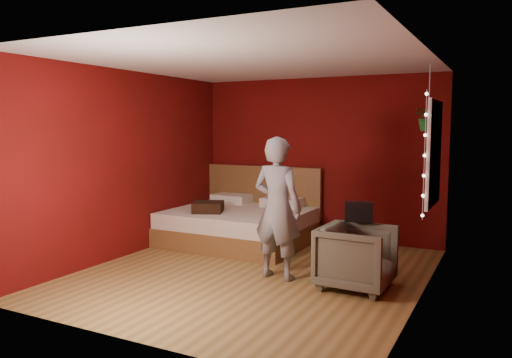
{
  "coord_description": "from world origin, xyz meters",
  "views": [
    {
      "loc": [
        2.8,
        -5.39,
        1.82
      ],
      "look_at": [
        -0.18,
        0.4,
        1.13
      ],
      "focal_mm": 35.0,
      "sensor_mm": 36.0,
      "label": 1
    }
  ],
  "objects": [
    {
      "name": "floor",
      "position": [
        0.0,
        0.0,
        0.0
      ],
      "size": [
        4.5,
        4.5,
        0.0
      ],
      "primitive_type": "plane",
      "color": "olive",
      "rests_on": "ground"
    },
    {
      "name": "room_walls",
      "position": [
        0.0,
        0.0,
        1.68
      ],
      "size": [
        4.04,
        4.54,
        2.62
      ],
      "color": "#610A0B",
      "rests_on": "ground"
    },
    {
      "name": "window",
      "position": [
        1.97,
        0.9,
        1.5
      ],
      "size": [
        0.05,
        0.97,
        1.27
      ],
      "color": "white",
      "rests_on": "room_walls"
    },
    {
      "name": "fairy_lights",
      "position": [
        1.94,
        0.37,
        1.5
      ],
      "size": [
        0.04,
        0.04,
        1.45
      ],
      "color": "silver",
      "rests_on": "room_walls"
    },
    {
      "name": "bed",
      "position": [
        -0.95,
        1.41,
        0.3
      ],
      "size": [
        2.09,
        1.78,
        1.15
      ],
      "color": "brown",
      "rests_on": "ground"
    },
    {
      "name": "person",
      "position": [
        0.35,
        -0.06,
        0.85
      ],
      "size": [
        0.65,
        0.46,
        1.7
      ],
      "primitive_type": "imported",
      "rotation": [
        0.0,
        0.0,
        3.06
      ],
      "color": "slate",
      "rests_on": "ground"
    },
    {
      "name": "armchair",
      "position": [
        1.3,
        -0.0,
        0.36
      ],
      "size": [
        0.81,
        0.79,
        0.72
      ],
      "primitive_type": "imported",
      "rotation": [
        0.0,
        0.0,
        1.54
      ],
      "color": "#595946",
      "rests_on": "ground"
    },
    {
      "name": "handbag",
      "position": [
        1.25,
        0.25,
        0.83
      ],
      "size": [
        0.35,
        0.24,
        0.23
      ],
      "primitive_type": "cube",
      "rotation": [
        0.0,
        0.0,
        0.29
      ],
      "color": "black",
      "rests_on": "armchair"
    },
    {
      "name": "throw_pillow",
      "position": [
        -1.28,
        0.95,
        0.6
      ],
      "size": [
        0.57,
        0.57,
        0.16
      ],
      "primitive_type": "cube",
      "rotation": [
        0.0,
        0.0,
        0.41
      ],
      "color": "#301D10",
      "rests_on": "bed"
    },
    {
      "name": "hanging_plant",
      "position": [
        1.84,
        1.22,
        1.95
      ],
      "size": [
        0.39,
        0.36,
        0.84
      ],
      "color": "silver",
      "rests_on": "room_walls"
    }
  ]
}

